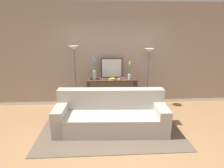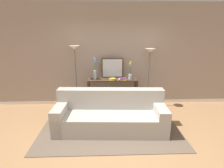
% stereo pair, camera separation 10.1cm
% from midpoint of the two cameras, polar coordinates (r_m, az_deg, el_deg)
% --- Properties ---
extents(ground_plane, '(16.00, 16.00, 0.02)m').
position_cam_midpoint_polar(ground_plane, '(3.86, 3.33, -17.87)').
color(ground_plane, '#9E754C').
extents(back_wall, '(12.00, 0.15, 2.93)m').
position_cam_midpoint_polar(back_wall, '(5.44, 1.39, 8.83)').
color(back_wall, white).
rests_on(back_wall, ground).
extents(area_rug, '(3.09, 1.58, 0.01)m').
position_cam_midpoint_polar(area_rug, '(4.19, 0.23, -14.68)').
color(area_rug, brown).
rests_on(area_rug, ground).
extents(couch, '(2.45, 0.97, 0.88)m').
position_cam_midpoint_polar(couch, '(4.18, 0.19, -9.88)').
color(couch, '#ADA89E').
rests_on(couch, ground).
extents(console_table, '(1.39, 0.38, 0.85)m').
position_cam_midpoint_polar(console_table, '(5.25, 0.74, -1.23)').
color(console_table, '#473323').
rests_on(console_table, ground).
extents(floor_lamp_left, '(0.28, 0.28, 1.77)m').
position_cam_midpoint_polar(floor_lamp_left, '(5.15, -10.78, 7.37)').
color(floor_lamp_left, '#4C4C51').
rests_on(floor_lamp_left, ground).
extents(floor_lamp_right, '(0.28, 0.28, 1.69)m').
position_cam_midpoint_polar(floor_lamp_right, '(5.26, 12.07, 6.77)').
color(floor_lamp_right, '#4C4C51').
rests_on(floor_lamp_right, ground).
extents(wall_mirror, '(0.62, 0.02, 0.57)m').
position_cam_midpoint_polar(wall_mirror, '(5.27, 0.68, 4.97)').
color(wall_mirror, '#473323').
rests_on(wall_mirror, console_table).
extents(vase_tall_flowers, '(0.11, 0.10, 0.60)m').
position_cam_midpoint_polar(vase_tall_flowers, '(5.12, -4.74, 3.58)').
color(vase_tall_flowers, silver).
rests_on(vase_tall_flowers, console_table).
extents(vase_short_flowers, '(0.09, 0.11, 0.50)m').
position_cam_midpoint_polar(vase_short_flowers, '(5.17, 6.24, 3.44)').
color(vase_short_flowers, silver).
rests_on(vase_short_flowers, console_table).
extents(fruit_bowl, '(0.17, 0.17, 0.06)m').
position_cam_midpoint_polar(fruit_bowl, '(5.05, 0.73, 1.52)').
color(fruit_bowl, gold).
rests_on(fruit_bowl, console_table).
extents(book_stack, '(0.22, 0.17, 0.06)m').
position_cam_midpoint_polar(book_stack, '(5.07, 3.87, 1.52)').
color(book_stack, gold).
rests_on(book_stack, console_table).
extents(book_row_under_console, '(0.33, 0.18, 0.13)m').
position_cam_midpoint_polar(book_row_under_console, '(5.42, -3.55, -6.64)').
color(book_row_under_console, '#2D2D33').
rests_on(book_row_under_console, ground).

